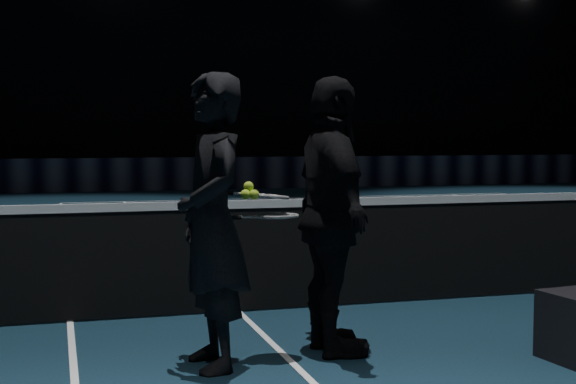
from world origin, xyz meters
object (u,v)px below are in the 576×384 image
player_a (212,221)px  player_b (332,216)px  racket_upper (268,196)px  racket_lower (278,216)px  tennis_balls (249,192)px

player_a → player_b: size_ratio=1.00×
player_b → racket_upper: size_ratio=2.78×
racket_lower → racket_upper: 0.14m
player_a → racket_upper: bearing=95.8°
player_b → racket_upper: 0.47m
player_b → racket_lower: 0.40m
player_a → tennis_balls: bearing=91.2°
racket_lower → tennis_balls: bearing=178.5°
player_a → player_b: 0.85m
player_a → tennis_balls: player_a is taller
player_a → tennis_balls: (0.25, 0.03, 0.18)m
player_a → racket_upper: (0.39, 0.08, 0.15)m
player_b → racket_lower: (-0.40, -0.05, 0.02)m
player_a → racket_lower: (0.45, 0.05, 0.02)m
player_b → racket_upper: (-0.45, -0.01, 0.15)m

